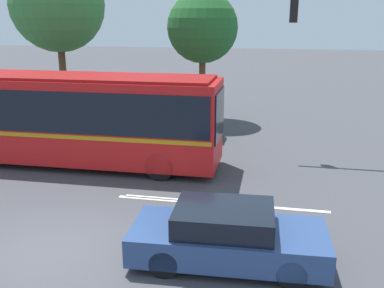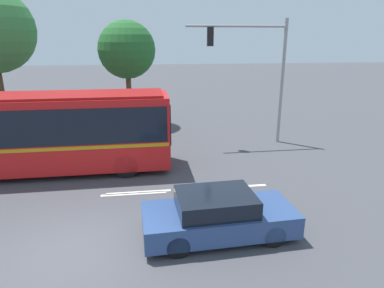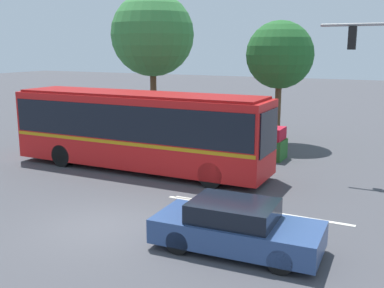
{
  "view_description": "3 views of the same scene",
  "coord_description": "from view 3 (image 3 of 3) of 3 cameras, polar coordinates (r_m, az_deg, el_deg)",
  "views": [
    {
      "loc": [
        5.06,
        -8.55,
        5.36
      ],
      "look_at": [
        2.67,
        3.56,
        1.76
      ],
      "focal_mm": 40.93,
      "sensor_mm": 36.0,
      "label": 1
    },
    {
      "loc": [
        2.2,
        -8.05,
        5.47
      ],
      "look_at": [
        3.99,
        4.75,
        1.39
      ],
      "focal_mm": 31.1,
      "sensor_mm": 36.0,
      "label": 2
    },
    {
      "loc": [
        8.17,
        -10.35,
        5.23
      ],
      "look_at": [
        0.5,
        4.92,
        1.64
      ],
      "focal_mm": 43.1,
      "sensor_mm": 36.0,
      "label": 3
    }
  ],
  "objects": [
    {
      "name": "ground_plane",
      "position": [
        14.19,
        -10.95,
        -10.0
      ],
      "size": [
        140.0,
        140.0,
        0.0
      ],
      "primitive_type": "plane",
      "color": "#444449"
    },
    {
      "name": "city_bus",
      "position": [
        19.93,
        -6.66,
        2.18
      ],
      "size": [
        11.62,
        2.59,
        3.35
      ],
      "rotation": [
        0.0,
        0.0,
        0.01
      ],
      "color": "red",
      "rests_on": "ground"
    },
    {
      "name": "sedan_foreground",
      "position": [
        12.27,
        5.49,
        -10.23
      ],
      "size": [
        4.45,
        2.05,
        1.32
      ],
      "rotation": [
        0.0,
        0.0,
        0.04
      ],
      "color": "navy",
      "rests_on": "ground"
    },
    {
      "name": "flowering_hedge",
      "position": [
        23.36,
        2.22,
        0.79
      ],
      "size": [
        7.7,
        1.31,
        1.52
      ],
      "color": "#286028",
      "rests_on": "ground"
    },
    {
      "name": "street_tree_left",
      "position": [
        28.22,
        -4.92,
        13.31
      ],
      "size": [
        4.95,
        4.95,
        8.46
      ],
      "color": "brown",
      "rests_on": "ground"
    },
    {
      "name": "street_tree_centre",
      "position": [
        25.47,
        10.81,
        10.74
      ],
      "size": [
        3.61,
        3.61,
        6.65
      ],
      "color": "brown",
      "rests_on": "ground"
    },
    {
      "name": "lane_stripe_near",
      "position": [
        14.95,
        14.99,
        -9.02
      ],
      "size": [
        2.4,
        0.16,
        0.01
      ],
      "primitive_type": "cube",
      "color": "silver",
      "rests_on": "ground"
    },
    {
      "name": "lane_stripe_mid",
      "position": [
        16.07,
        1.77,
        -7.12
      ],
      "size": [
        2.4,
        0.16,
        0.01
      ],
      "primitive_type": "cube",
      "color": "silver",
      "rests_on": "ground"
    },
    {
      "name": "lane_stripe_far",
      "position": [
        16.04,
        1.0,
        -7.14
      ],
      "size": [
        2.4,
        0.16,
        0.01
      ],
      "primitive_type": "cube",
      "color": "silver",
      "rests_on": "ground"
    }
  ]
}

